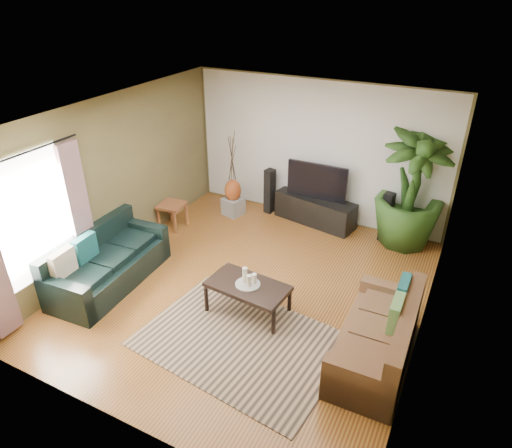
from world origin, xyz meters
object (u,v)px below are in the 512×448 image
Objects in this scene: tv_stand at (315,210)px; speaker_right at (386,217)px; sofa_right at (377,333)px; speaker_left at (270,191)px; side_table at (172,215)px; pedestal at (233,206)px; television at (317,181)px; coffee_table at (248,298)px; sofa_left at (108,259)px; vase at (233,191)px; potted_plant at (411,189)px.

speaker_right is (1.37, -0.05, 0.20)m from tv_stand.
sofa_right is 1.96× the size of speaker_left.
speaker_left is at bearing 45.17° from side_table.
sofa_right is 4.43m from pedestal.
side_table is (-2.37, -1.40, -0.63)m from television.
television is at bearing 14.94° from pedestal.
speaker_left is (-1.07, 2.98, 0.23)m from coffee_table.
sofa_left is 2.96m from vase.
potted_plant reaches higher than sofa_right.
television reaches higher than vase.
vase is (-3.29, -0.42, -0.53)m from potted_plant.
potted_plant is at bearing -52.62° from sofa_left.
sofa_right is at bearing 2.14° from coffee_table.
pedestal is (0.57, 2.91, -0.25)m from sofa_left.
pedestal is (-2.95, -0.38, -0.28)m from speaker_right.
pedestal is at bearing -172.67° from potted_plant.
tv_stand reaches higher than pedestal.
coffee_table is at bearing -56.63° from vase.
potted_plant reaches higher than sofa_left.
tv_stand is 3.46× the size of vase.
sofa_right reaches higher than coffee_table.
side_table reaches higher than coffee_table.
coffee_table is 0.54× the size of potted_plant.
sofa_left is 3.99m from television.
tv_stand is (-0.10, 2.98, 0.03)m from coffee_table.
speaker_right is at bearing -2.00° from television.
vase reaches higher than side_table.
speaker_left is 1.00× the size of speaker_right.
side_table is at bearing -149.16° from speaker_right.
potted_plant reaches higher than television.
television is at bearing -171.04° from speaker_right.
speaker_right reaches higher than sofa_right.
tv_stand is at bearing -148.77° from sofa_right.
speaker_right is at bearing -170.24° from sofa_right.
sofa_left is 1.12× the size of sofa_right.
sofa_right is 4.25m from speaker_left.
sofa_left reaches higher than vase.
sofa_left is 4.20× the size of side_table.
television reaches higher than tv_stand.
speaker_left is 0.74m from vase.
speaker_left is at bearing 34.80° from pedestal.
sofa_right is 1.15× the size of tv_stand.
speaker_left is at bearing 115.39° from coffee_table.
sofa_right reaches higher than vase.
speaker_right is 2.99m from pedestal.
sofa_right is 0.86× the size of potted_plant.
sofa_right reaches higher than side_table.
sofa_left is 1.75× the size of television.
coffee_table reaches higher than pedestal.
speaker_right reaches higher than coffee_table.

